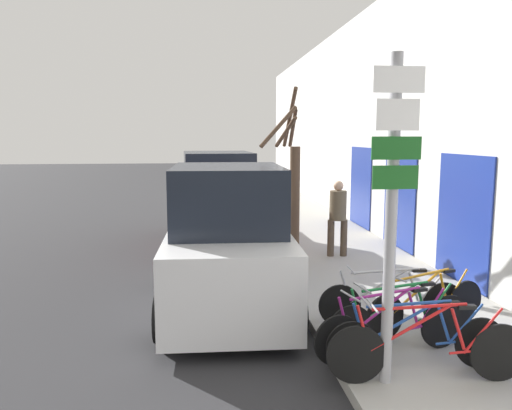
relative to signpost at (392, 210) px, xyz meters
The scene contains 14 objects.
ground_plane 8.21m from the signpost, 100.40° to the left, with size 80.00×80.00×0.00m, color #28282B.
sidewalk_curb 10.86m from the signpost, 83.72° to the left, with size 3.20×32.00×0.15m.
building_facade 10.99m from the signpost, 74.54° to the left, with size 0.23×32.00×6.50m.
signpost is the anchor object (origin of this frame).
bicycle_0 1.62m from the signpost, ahead, with size 2.26×0.44×0.91m.
bicycle_1 1.66m from the signpost, 27.35° to the left, with size 2.14×0.44×0.84m.
bicycle_2 1.72m from the signpost, 63.50° to the left, with size 2.08×0.60×0.86m.
bicycle_3 1.91m from the signpost, 58.94° to the left, with size 2.03×0.50×0.84m.
bicycle_4 2.34m from the signpost, 50.72° to the left, with size 2.01×0.78×0.87m.
bicycle_5 2.37m from the signpost, 66.47° to the left, with size 2.14×0.44×0.84m.
parked_car_0 3.54m from the signpost, 117.77° to the left, with size 2.22×4.34×2.39m.
parked_car_1 8.23m from the signpost, 101.06° to the left, with size 2.25×4.63×2.45m.
pedestrian_near 5.95m from the signpost, 79.65° to the left, with size 0.45×0.38×1.72m.
street_tree 4.96m from the signpost, 91.56° to the left, with size 0.92×1.53×3.68m.
Camera 1 is at (-0.58, -1.64, 2.86)m, focal length 35.00 mm.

